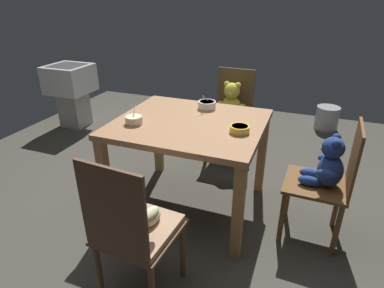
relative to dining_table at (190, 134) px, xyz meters
name	(u,v)px	position (x,y,z in m)	size (l,w,h in m)	color
ground_plane	(190,206)	(0.00, 0.00, -0.66)	(5.20, 5.20, 0.04)	#444139
dining_table	(190,134)	(0.00, 0.00, 0.00)	(1.08, 0.96, 0.75)	#996B48
teddy_chair_near_right	(327,172)	(0.99, -0.02, -0.11)	(0.42, 0.41, 0.88)	brown
teddy_chair_near_front	(133,220)	(0.04, -0.92, -0.11)	(0.44, 0.44, 0.94)	brown
teddy_chair_far_center	(231,109)	(0.08, 0.93, -0.09)	(0.43, 0.43, 0.93)	brown
porridge_bowl_white_far_center	(207,105)	(0.03, 0.31, 0.14)	(0.15, 0.16, 0.13)	white
porridge_bowl_cream_near_left	(134,120)	(-0.36, -0.19, 0.14)	(0.13, 0.13, 0.12)	beige
porridge_bowl_yellow_near_right	(240,129)	(0.39, -0.07, 0.13)	(0.14, 0.14, 0.05)	yellow
sink_basin	(71,87)	(-2.05, 1.11, -0.13)	(0.50, 0.48, 0.79)	#B7B2A8
metal_pail	(327,118)	(1.05, 2.15, -0.50)	(0.28, 0.28, 0.30)	#93969B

